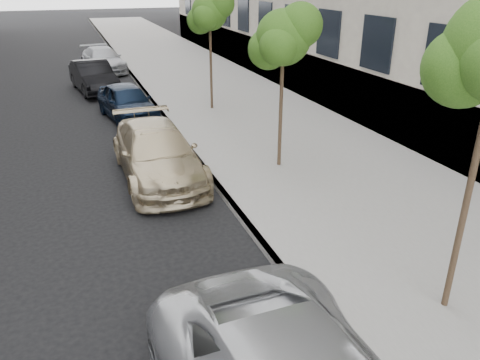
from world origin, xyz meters
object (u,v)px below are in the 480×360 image
sedan_blue (127,102)px  suv (157,153)px  tree_mid (284,37)px  tree_far (210,12)px  sedan_black (93,77)px  sedan_rear (103,60)px

sedan_blue → suv: bearing=-99.4°
tree_mid → tree_far: 6.50m
tree_far → suv: bearing=-119.3°
tree_far → suv: (-3.33, -5.92, -3.07)m
sedan_black → sedan_rear: bearing=71.7°
sedan_rear → sedan_blue: bearing=-98.3°
tree_mid → sedan_rear: size_ratio=0.95×
tree_far → sedan_blue: 4.55m
sedan_blue → sedan_rear: (-0.00, 10.17, -0.01)m
sedan_black → sedan_blue: bearing=-89.1°
tree_mid → sedan_black: size_ratio=1.01×
tree_mid → sedan_black: bearing=109.7°
sedan_blue → sedan_rear: sedan_blue is taller
tree_mid → sedan_blue: bearing=117.0°
sedan_blue → sedan_rear: size_ratio=0.86×
tree_mid → tree_far: tree_far is taller
sedan_black → sedan_rear: (0.86, 5.00, -0.05)m
tree_far → sedan_rear: 11.16m
suv → sedan_blue: (0.00, 5.94, -0.04)m
suv → sedan_rear: size_ratio=1.06×
tree_mid → sedan_rear: tree_mid is taller
tree_mid → sedan_black: tree_mid is taller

